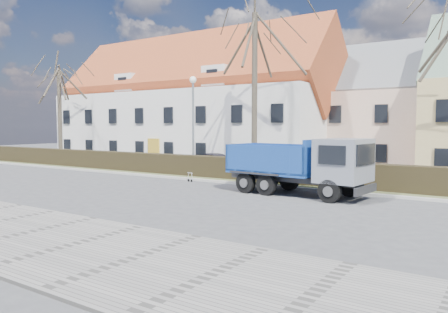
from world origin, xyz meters
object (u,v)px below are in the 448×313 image
Objects in this scene: streetlight at (193,125)px; cart_frame at (188,176)px; dump_truck at (293,165)px; parked_car_a at (217,161)px.

streetlight reaches higher than cart_frame.
streetlight is (-9.04, 4.01, 1.89)m from dump_truck.
dump_truck is at bearing -104.40° from parked_car_a.
cart_frame is at bearing -57.18° from streetlight.
streetlight is at bearing 122.82° from cart_frame.
streetlight reaches higher than dump_truck.
cart_frame is (1.94, -3.00, -2.98)m from streetlight.
dump_truck is 10.53× the size of cart_frame.
dump_truck reaches higher than parked_car_a.
streetlight is 9.95× the size of cart_frame.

